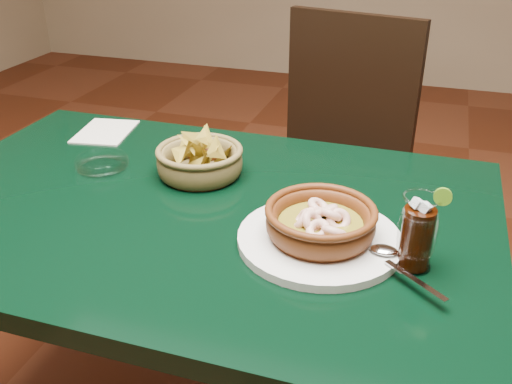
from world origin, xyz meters
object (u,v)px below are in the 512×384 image
(dining_chair, at_px, (330,164))
(cola_drink, at_px, (417,233))
(shrimp_plate, at_px, (321,227))
(chip_basket, at_px, (200,161))
(dining_table, at_px, (196,245))

(dining_chair, distance_m, cola_drink, 0.89)
(dining_chair, bearing_deg, shrimp_plate, -80.75)
(dining_chair, height_order, cola_drink, dining_chair)
(shrimp_plate, bearing_deg, dining_chair, 99.25)
(chip_basket, height_order, cola_drink, cola_drink)
(chip_basket, bearing_deg, shrimp_plate, -31.55)
(dining_chair, relative_size, cola_drink, 6.50)
(dining_table, bearing_deg, cola_drink, -10.88)
(chip_basket, distance_m, cola_drink, 0.52)
(shrimp_plate, relative_size, cola_drink, 2.44)
(dining_table, relative_size, cola_drink, 7.87)
(dining_chair, distance_m, shrimp_plate, 0.82)
(dining_chair, relative_size, shrimp_plate, 2.66)
(cola_drink, bearing_deg, dining_table, 169.12)
(dining_table, relative_size, chip_basket, 5.36)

